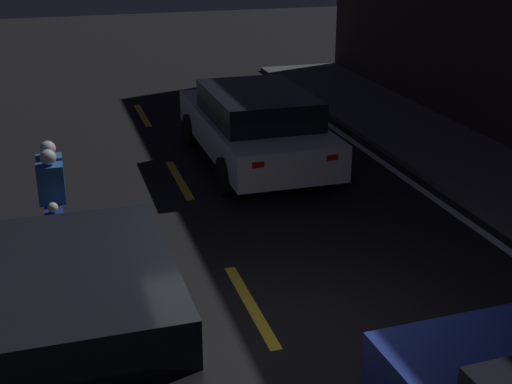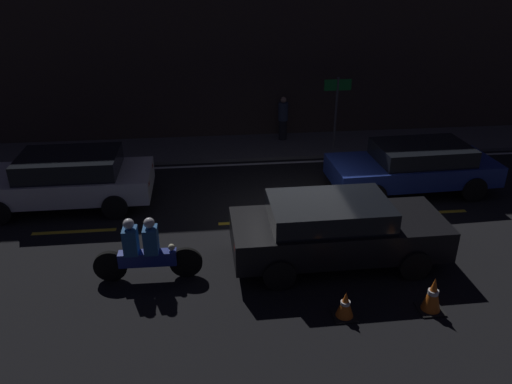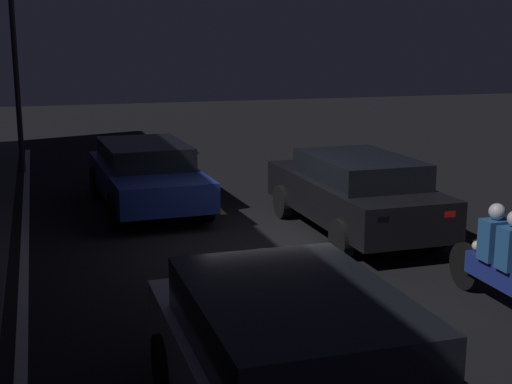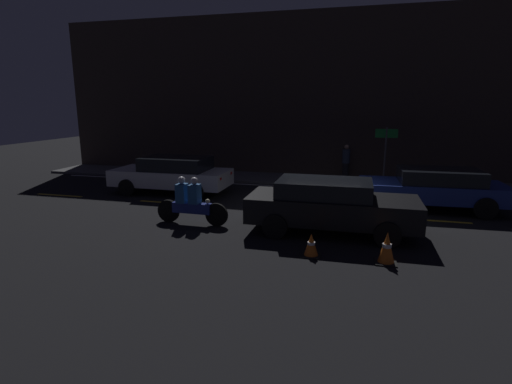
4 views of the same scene
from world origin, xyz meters
name	(u,v)px [view 4 (image 4 of 4)]	position (x,y,z in m)	size (l,w,h in m)	color
ground_plane	(320,213)	(0.00, 0.00, 0.00)	(56.00, 56.00, 0.00)	black
raised_curb	(332,181)	(0.00, 5.30, 0.05)	(28.00, 2.38, 0.11)	#4C4C4F
building_front	(337,96)	(0.00, 6.64, 3.79)	(28.00, 0.30, 7.58)	#382D28
lane_dash_a	(59,195)	(-10.00, 0.00, 0.00)	(2.00, 0.14, 0.01)	gold
lane_dash_b	(166,202)	(-5.50, 0.00, 0.00)	(2.00, 0.14, 0.01)	gold
lane_dash_c	(289,211)	(-1.00, 0.00, 0.00)	(2.00, 0.14, 0.01)	gold
lane_dash_d	(436,221)	(3.50, 0.00, 0.00)	(2.00, 0.14, 0.01)	gold
lane_solid_kerb	(329,189)	(0.00, 3.86, 0.00)	(25.20, 0.14, 0.01)	silver
sedan_white	(173,174)	(-5.94, 1.53, 0.77)	(4.57, 2.03, 1.43)	silver
van_black	(330,205)	(0.45, -1.93, 0.79)	(4.55, 1.94, 1.46)	black
sedan_blue	(433,187)	(3.56, 1.40, 0.75)	(4.66, 2.11, 1.37)	navy
motorcycle	(190,202)	(-3.58, -2.16, 0.66)	(2.21, 0.37, 1.41)	black
traffic_cone_near	(311,245)	(0.18, -3.80, 0.26)	(0.43, 0.43, 0.55)	black
traffic_cone_mid	(387,248)	(1.84, -3.79, 0.35)	(0.47, 0.47, 0.72)	black
pedestrian	(346,162)	(0.55, 5.85, 0.88)	(0.34, 0.34, 1.54)	black
shop_sign	(386,145)	(2.17, 4.85, 1.79)	(0.90, 0.08, 2.40)	#4C4C51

